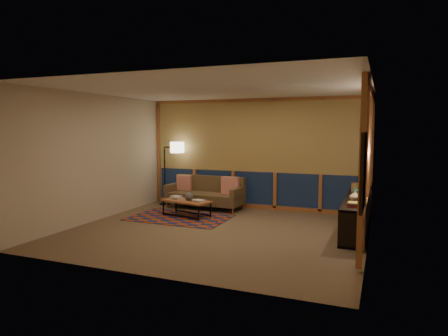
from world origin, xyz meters
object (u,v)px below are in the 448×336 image
at_px(coffee_table, 187,208).
at_px(floor_lamp, 165,173).
at_px(sofa, 204,193).
at_px(bookshelf, 356,215).

height_order(coffee_table, floor_lamp, floor_lamp).
bearing_deg(sofa, bookshelf, -11.43).
distance_m(coffee_table, bookshelf, 3.61).
xyz_separation_m(sofa, bookshelf, (3.62, -0.96, -0.07)).
distance_m(sofa, coffee_table, 1.02).
xyz_separation_m(sofa, floor_lamp, (-1.20, 0.13, 0.43)).
bearing_deg(sofa, floor_lamp, 177.02).
relative_size(coffee_table, floor_lamp, 0.68).
xyz_separation_m(sofa, coffee_table, (0.01, -0.99, -0.20)).
bearing_deg(bookshelf, coffee_table, -179.40).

